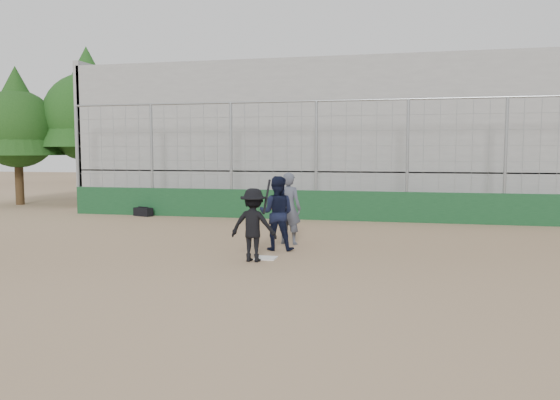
% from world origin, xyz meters
% --- Properties ---
extents(ground, '(90.00, 90.00, 0.00)m').
position_xyz_m(ground, '(0.00, 0.00, 0.00)').
color(ground, brown).
rests_on(ground, ground).
extents(home_plate, '(0.44, 0.44, 0.02)m').
position_xyz_m(home_plate, '(0.00, 0.00, 0.01)').
color(home_plate, white).
rests_on(home_plate, ground).
extents(backstop, '(18.10, 0.25, 4.04)m').
position_xyz_m(backstop, '(0.00, 7.00, 0.96)').
color(backstop, '#123A1D').
rests_on(backstop, ground).
extents(bleachers, '(20.25, 6.70, 6.98)m').
position_xyz_m(bleachers, '(0.00, 11.95, 2.92)').
color(bleachers, gray).
rests_on(bleachers, ground).
extents(tree_left, '(4.48, 4.48, 7.00)m').
position_xyz_m(tree_left, '(-11.00, 11.00, 4.39)').
color(tree_left, '#382114').
rests_on(tree_left, ground).
extents(tree_right, '(3.84, 3.84, 6.00)m').
position_xyz_m(tree_right, '(-13.50, 9.50, 3.76)').
color(tree_right, '#332312').
rests_on(tree_right, ground).
extents(batter_at_plate, '(1.02, 0.75, 1.71)m').
position_xyz_m(batter_at_plate, '(-0.18, -0.33, 0.77)').
color(batter_at_plate, black).
rests_on(batter_at_plate, ground).
extents(catcher_crouched, '(0.85, 0.66, 1.17)m').
position_xyz_m(catcher_crouched, '(0.00, 1.03, 0.58)').
color(catcher_crouched, black).
rests_on(catcher_crouched, ground).
extents(umpire, '(0.74, 0.57, 1.62)m').
position_xyz_m(umpire, '(0.10, 1.94, 0.81)').
color(umpire, '#454A58').
rests_on(umpire, ground).
extents(equipment_bag, '(0.77, 0.52, 0.34)m').
position_xyz_m(equipment_bag, '(-6.22, 6.68, 0.15)').
color(equipment_bag, black).
rests_on(equipment_bag, ground).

